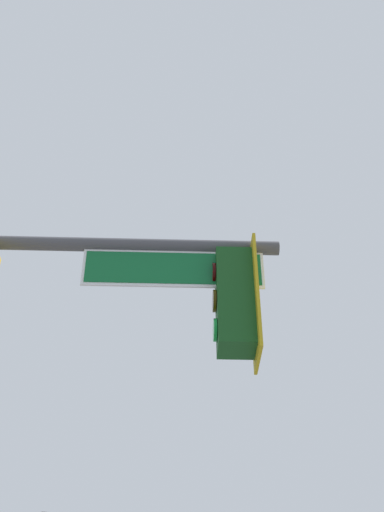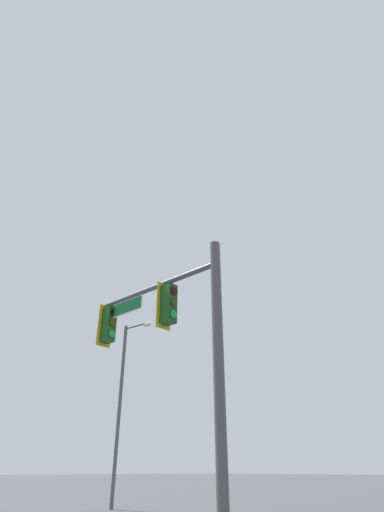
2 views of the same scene
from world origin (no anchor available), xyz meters
The scene contains 0 objects.
Camera 1 is at (-1.91, -10.74, 1.61)m, focal length 50.00 mm.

